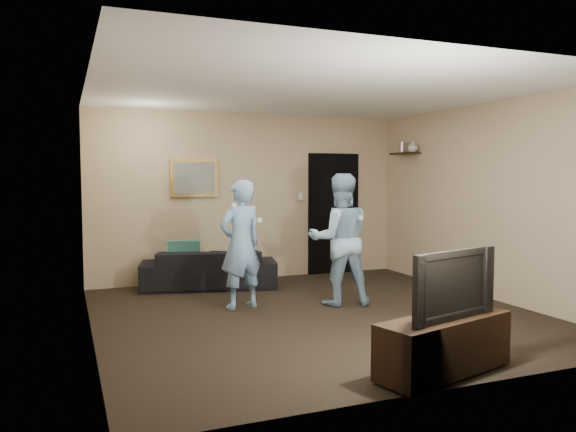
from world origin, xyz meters
name	(u,v)px	position (x,y,z in m)	size (l,w,h in m)	color
ground	(316,314)	(0.00, 0.00, 0.00)	(5.00, 5.00, 0.00)	black
ceiling	(317,91)	(0.00, 0.00, 2.60)	(5.00, 5.00, 0.04)	silver
wall_back	(250,197)	(0.00, 2.50, 1.30)	(5.00, 0.04, 2.60)	tan
wall_front	(455,220)	(0.00, -2.50, 1.30)	(5.00, 0.04, 2.60)	tan
wall_left	(89,209)	(-2.50, 0.00, 1.30)	(0.04, 5.00, 2.60)	tan
wall_right	(487,201)	(2.50, 0.00, 1.30)	(0.04, 5.00, 2.60)	tan
sofa	(209,268)	(-0.79, 2.02, 0.28)	(1.93, 0.76, 0.56)	black
throw_pillow	(184,256)	(-1.16, 2.02, 0.48)	(0.46, 0.15, 0.46)	#1A4E45
painting_frame	(194,178)	(-0.90, 2.48, 1.60)	(0.72, 0.05, 0.57)	olive
painting_canvas	(194,178)	(-0.90, 2.45, 1.60)	(0.62, 0.01, 0.47)	slate
doorway	(333,214)	(1.45, 2.47, 1.00)	(0.90, 0.06, 2.00)	black
light_switch	(300,196)	(0.85, 2.48, 1.30)	(0.08, 0.02, 0.12)	silver
wall_shelf	(405,153)	(2.39, 1.80, 1.99)	(0.20, 0.60, 0.03)	black
shelf_vase	(413,147)	(2.39, 1.58, 2.09)	(0.16, 0.16, 0.17)	silver
shelf_figurine	(402,147)	(2.39, 1.88, 2.09)	(0.06, 0.06, 0.18)	silver
tv_console	(444,345)	(0.13, -2.22, 0.25)	(1.27, 0.41, 0.45)	black
television	(445,283)	(0.13, -2.22, 0.76)	(0.98, 0.13, 0.56)	black
wii_player_left	(241,244)	(-0.73, 0.64, 0.79)	(0.66, 0.55, 1.58)	#7FAEDD
wii_player_right	(340,239)	(0.49, 0.37, 0.83)	(0.93, 0.80, 1.66)	#8AAEC9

